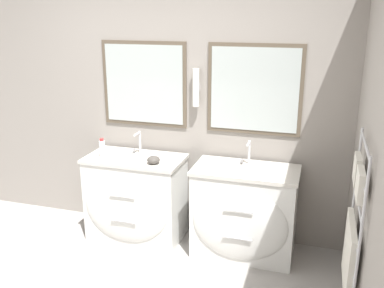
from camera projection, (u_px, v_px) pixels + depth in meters
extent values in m
cube|color=gray|center=(168.00, 103.00, 4.15)|extent=(5.06, 0.06, 2.60)
cube|color=brown|center=(144.00, 84.00, 4.12)|extent=(0.86, 0.02, 0.82)
cube|color=#B2BCBA|center=(144.00, 84.00, 4.11)|extent=(0.79, 0.01, 0.75)
cube|color=brown|center=(254.00, 90.00, 3.82)|extent=(0.86, 0.02, 0.82)
cube|color=#B2BCBA|center=(254.00, 90.00, 3.82)|extent=(0.79, 0.01, 0.75)
cylinder|color=white|center=(196.00, 88.00, 3.93)|extent=(0.06, 0.06, 0.35)
cube|color=silver|center=(197.00, 87.00, 3.97)|extent=(0.05, 0.02, 0.08)
cube|color=gray|center=(371.00, 147.00, 2.79)|extent=(0.06, 3.51, 2.60)
cylinder|color=silver|center=(362.00, 225.00, 2.37)|extent=(0.02, 0.02, 0.81)
cylinder|color=silver|center=(356.00, 185.00, 2.92)|extent=(0.02, 0.02, 0.81)
cylinder|color=silver|center=(366.00, 145.00, 2.53)|extent=(0.02, 0.60, 0.02)
cylinder|color=silver|center=(362.00, 175.00, 2.59)|extent=(0.02, 0.60, 0.02)
cylinder|color=silver|center=(359.00, 203.00, 2.64)|extent=(0.02, 0.60, 0.02)
cylinder|color=silver|center=(355.00, 230.00, 2.70)|extent=(0.02, 0.60, 0.02)
cylinder|color=silver|center=(352.00, 256.00, 2.75)|extent=(0.02, 0.60, 0.02)
cube|color=silver|center=(349.00, 255.00, 2.76)|extent=(0.04, 0.50, 0.45)
cube|color=silver|center=(360.00, 185.00, 2.48)|extent=(0.04, 0.20, 0.18)
cube|color=silver|center=(357.00, 169.00, 2.72)|extent=(0.04, 0.20, 0.18)
cube|color=white|center=(136.00, 199.00, 4.18)|extent=(0.90, 0.48, 0.80)
ellipsoid|color=white|center=(126.00, 209.00, 3.96)|extent=(0.83, 0.11, 0.67)
cube|color=beige|center=(135.00, 159.00, 4.06)|extent=(0.93, 0.51, 0.03)
ellipsoid|color=white|center=(134.00, 163.00, 4.05)|extent=(0.34, 0.30, 0.10)
cylinder|color=silver|center=(122.00, 196.00, 3.86)|extent=(0.25, 0.01, 0.01)
cylinder|color=silver|center=(123.00, 221.00, 3.93)|extent=(0.25, 0.01, 0.01)
cube|color=white|center=(244.00, 213.00, 3.89)|extent=(0.90, 0.48, 0.80)
ellipsoid|color=white|center=(239.00, 225.00, 3.66)|extent=(0.83, 0.11, 0.67)
cube|color=beige|center=(246.00, 170.00, 3.76)|extent=(0.93, 0.51, 0.03)
ellipsoid|color=white|center=(245.00, 175.00, 3.75)|extent=(0.34, 0.30, 0.10)
cylinder|color=silver|center=(238.00, 211.00, 3.56)|extent=(0.25, 0.01, 0.01)
cylinder|color=silver|center=(237.00, 238.00, 3.63)|extent=(0.25, 0.01, 0.01)
cylinder|color=silver|center=(140.00, 142.00, 4.15)|extent=(0.02, 0.02, 0.22)
cylinder|color=silver|center=(137.00, 134.00, 4.06)|extent=(0.02, 0.12, 0.02)
cylinder|color=silver|center=(134.00, 151.00, 4.19)|extent=(0.03, 0.03, 0.04)
cylinder|color=silver|center=(147.00, 152.00, 4.15)|extent=(0.03, 0.03, 0.04)
cylinder|color=silver|center=(249.00, 152.00, 3.85)|extent=(0.02, 0.02, 0.22)
cylinder|color=silver|center=(248.00, 144.00, 3.76)|extent=(0.02, 0.12, 0.02)
cylinder|color=silver|center=(241.00, 161.00, 3.90)|extent=(0.03, 0.03, 0.04)
cylinder|color=silver|center=(256.00, 163.00, 3.86)|extent=(0.03, 0.03, 0.04)
cylinder|color=silver|center=(102.00, 149.00, 4.04)|extent=(0.05, 0.05, 0.16)
cylinder|color=red|center=(102.00, 140.00, 4.01)|extent=(0.04, 0.04, 0.02)
ellipsoid|color=#4C4742|center=(154.00, 160.00, 3.87)|extent=(0.12, 0.12, 0.07)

